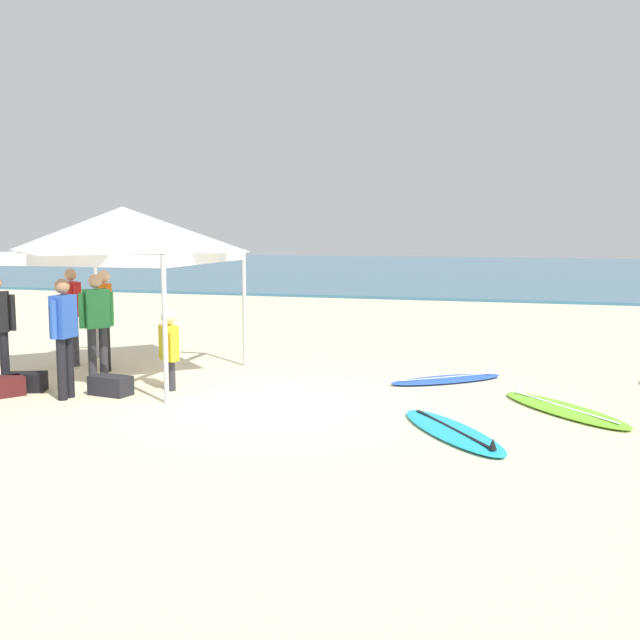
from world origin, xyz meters
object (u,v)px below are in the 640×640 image
(surfboard_cyan, at_px, (452,431))
(surfboard_blue, at_px, (447,379))
(person_blue, at_px, (64,330))
(person_yellow, at_px, (169,346))
(gear_bag_near_tent, at_px, (111,385))
(person_red, at_px, (72,310))
(gear_bag_by_pole, at_px, (1,387))
(canopy_tent, at_px, (123,230))
(person_orange, at_px, (105,313))
(surfboard_lime, at_px, (564,409))
(person_green, at_px, (97,321))
(gear_bag_on_sand, at_px, (25,382))

(surfboard_cyan, distance_m, surfboard_blue, 3.07)
(person_blue, bearing_deg, person_yellow, 40.29)
(surfboard_blue, relative_size, person_blue, 1.09)
(person_blue, relative_size, gear_bag_near_tent, 2.85)
(person_red, relative_size, gear_bag_by_pole, 2.85)
(canopy_tent, distance_m, person_yellow, 2.16)
(canopy_tent, height_order, person_orange, canopy_tent)
(surfboard_lime, relative_size, person_green, 1.23)
(surfboard_lime, relative_size, gear_bag_on_sand, 3.51)
(gear_bag_by_pole, bearing_deg, surfboard_lime, 9.39)
(surfboard_lime, distance_m, gear_bag_by_pole, 7.86)
(person_blue, distance_m, gear_bag_near_tent, 1.05)
(person_green, height_order, gear_bag_by_pole, person_green)
(person_orange, bearing_deg, person_blue, -73.23)
(person_orange, bearing_deg, gear_bag_by_pole, -99.32)
(person_orange, bearing_deg, person_red, 162.91)
(surfboard_lime, bearing_deg, gear_bag_near_tent, -173.24)
(gear_bag_on_sand, bearing_deg, person_green, 46.55)
(surfboard_cyan, height_order, person_blue, person_blue)
(surfboard_lime, height_order, person_red, person_red)
(person_red, bearing_deg, surfboard_lime, -8.03)
(surfboard_cyan, height_order, person_red, person_red)
(canopy_tent, relative_size, person_yellow, 2.55)
(person_blue, height_order, gear_bag_near_tent, person_blue)
(person_green, relative_size, person_orange, 1.00)
(person_green, bearing_deg, person_red, 135.97)
(person_red, bearing_deg, person_orange, -17.09)
(surfboard_lime, xyz_separation_m, person_orange, (-7.39, 0.91, 0.95))
(surfboard_cyan, xyz_separation_m, gear_bag_on_sand, (-6.36, 0.61, 0.10))
(gear_bag_on_sand, bearing_deg, person_red, 104.95)
(person_green, bearing_deg, surfboard_cyan, -14.01)
(surfboard_lime, height_order, surfboard_cyan, same)
(gear_bag_on_sand, bearing_deg, person_orange, 81.52)
(person_yellow, xyz_separation_m, gear_bag_near_tent, (-0.65, -0.58, -0.52))
(person_red, xyz_separation_m, person_yellow, (2.55, -1.33, -0.33))
(surfboard_cyan, distance_m, person_blue, 5.57)
(surfboard_blue, distance_m, gear_bag_near_tent, 5.15)
(person_blue, relative_size, gear_bag_by_pole, 2.85)
(person_orange, bearing_deg, canopy_tent, -33.04)
(person_blue, distance_m, person_green, 1.04)
(person_green, bearing_deg, gear_bag_by_pole, -125.24)
(canopy_tent, xyz_separation_m, person_yellow, (1.10, -0.66, -1.73))
(surfboard_blue, height_order, gear_bag_on_sand, gear_bag_on_sand)
(canopy_tent, xyz_separation_m, gear_bag_by_pole, (-1.00, -1.77, -2.25))
(person_blue, distance_m, gear_bag_on_sand, 1.25)
(person_red, bearing_deg, gear_bag_near_tent, -45.02)
(surfboard_blue, bearing_deg, canopy_tent, -168.11)
(canopy_tent, bearing_deg, person_red, 155.37)
(gear_bag_near_tent, bearing_deg, person_orange, 123.41)
(surfboard_cyan, height_order, person_orange, person_orange)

